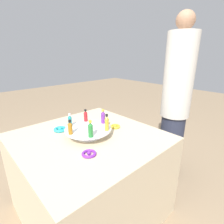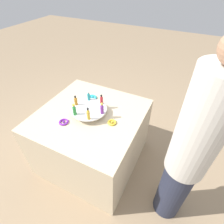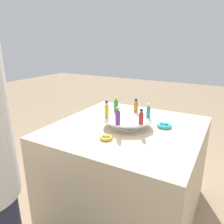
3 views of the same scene
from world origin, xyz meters
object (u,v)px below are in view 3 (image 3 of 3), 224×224
at_px(bottle_purple, 119,117).
at_px(bottle_amber, 135,106).
at_px(display_stand, 127,120).
at_px(bottle_red, 141,117).
at_px(bottle_gold, 107,110).
at_px(bottle_teal, 148,111).
at_px(ribbon_bow_purple, 111,115).
at_px(bottle_green, 116,105).
at_px(ribbon_bow_gold, 106,138).
at_px(ribbon_bow_teal, 164,126).

relative_size(bottle_purple, bottle_amber, 1.12).
xyz_separation_m(display_stand, bottle_red, (-0.13, 0.07, 0.07)).
relative_size(bottle_purple, bottle_gold, 0.92).
bearing_deg(bottle_teal, bottle_amber, -28.23).
height_order(bottle_red, ribbon_bow_purple, bottle_red).
height_order(bottle_amber, bottle_green, bottle_green).
bearing_deg(ribbon_bow_purple, bottle_gold, 111.75).
relative_size(ribbon_bow_gold, ribbon_bow_teal, 0.80).
bearing_deg(bottle_gold, bottle_green, -88.23).
relative_size(bottle_purple, bottle_red, 1.15).
xyz_separation_m(ribbon_bow_gold, ribbon_bow_teal, (-0.26, -0.37, 0.00)).
height_order(ribbon_bow_gold, ribbon_bow_purple, ribbon_bow_gold).
relative_size(bottle_red, bottle_amber, 0.98).
bearing_deg(ribbon_bow_purple, bottle_amber, 179.49).
relative_size(bottle_teal, bottle_gold, 0.80).
xyz_separation_m(bottle_purple, bottle_teal, (-0.12, -0.22, -0.01)).
xyz_separation_m(bottle_amber, bottle_green, (0.12, 0.08, 0.01)).
relative_size(bottle_red, ribbon_bow_gold, 1.21).
height_order(bottle_teal, bottle_green, bottle_green).
bearing_deg(ribbon_bow_purple, bottle_green, 137.23).
xyz_separation_m(bottle_green, ribbon_bow_gold, (-0.11, 0.33, -0.11)).
bearing_deg(ribbon_bow_gold, bottle_red, -128.25).
distance_m(bottle_red, bottle_amber, 0.25).
distance_m(bottle_amber, ribbon_bow_purple, 0.23).
distance_m(bottle_purple, ribbon_bow_teal, 0.36).
bearing_deg(display_stand, bottle_amber, -88.23).
height_order(bottle_amber, bottle_gold, bottle_gold).
bearing_deg(ribbon_bow_gold, bottle_purple, -102.77).
relative_size(bottle_teal, bottle_green, 0.85).
distance_m(bottle_red, ribbon_bow_teal, 0.23).
distance_m(bottle_purple, ribbon_bow_gold, 0.16).
distance_m(ribbon_bow_teal, ribbon_bow_purple, 0.45).
xyz_separation_m(bottle_purple, bottle_green, (0.13, -0.22, 0.00)).
distance_m(bottle_purple, bottle_green, 0.25).
relative_size(display_stand, ribbon_bow_gold, 4.18).
distance_m(display_stand, bottle_red, 0.16).
xyz_separation_m(bottle_teal, bottle_green, (0.25, 0.01, 0.01)).
xyz_separation_m(display_stand, ribbon_bow_gold, (0.02, 0.26, -0.03)).
relative_size(bottle_red, bottle_green, 0.85).
xyz_separation_m(bottle_teal, ribbon_bow_teal, (-0.11, -0.03, -0.10)).
bearing_deg(bottle_amber, ribbon_bow_purple, -0.51).
xyz_separation_m(display_stand, bottle_amber, (0.00, -0.15, 0.07)).
bearing_deg(bottle_red, bottle_teal, -88.23).
bearing_deg(bottle_teal, display_stand, 31.77).
relative_size(bottle_teal, bottle_amber, 0.97).
xyz_separation_m(bottle_teal, ribbon_bow_gold, (0.15, 0.34, -0.10)).
bearing_deg(bottle_amber, bottle_gold, 61.77).
distance_m(bottle_gold, ribbon_bow_teal, 0.42).
height_order(bottle_purple, ribbon_bow_gold, bottle_purple).
bearing_deg(bottle_purple, bottle_green, -58.23).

